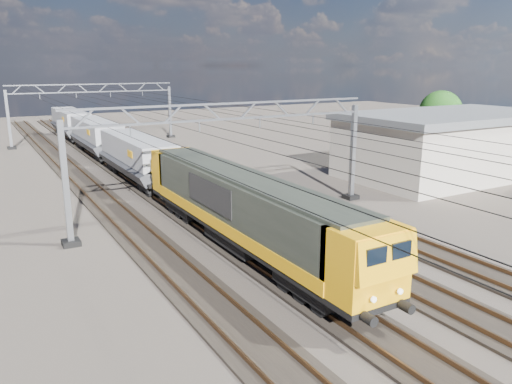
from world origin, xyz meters
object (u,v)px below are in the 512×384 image
hopper_wagon_mid (96,135)px  industrial_shed (450,144)px  catenary_gantry_mid (231,156)px  catenary_gantry_far (95,111)px  locomotive (242,206)px  hopper_wagon_third (71,122)px  tree_far (444,114)px  hopper_wagon_lead (137,155)px

hopper_wagon_mid → industrial_shed: size_ratio=0.70×
catenary_gantry_mid → catenary_gantry_far: bearing=90.0°
locomotive → hopper_wagon_third: (-0.00, 46.10, -0.09)m
catenary_gantry_far → hopper_wagon_third: 5.67m
hopper_wagon_mid → locomotive: bearing=-90.0°
hopper_wagon_mid → catenary_gantry_far: bearing=77.7°
hopper_wagon_mid → tree_far: tree_far is taller
hopper_wagon_mid → tree_far: bearing=-27.8°
hopper_wagon_mid → industrial_shed: bearing=-46.0°
catenary_gantry_mid → catenary_gantry_far: same height
locomotive → tree_far: size_ratio=3.15×
locomotive → industrial_shed: (24.00, 7.06, 0.40)m
hopper_wagon_third → industrial_shed: bearing=-58.4°
catenary_gantry_mid → locomotive: 5.66m
hopper_wagon_lead → hopper_wagon_mid: bearing=90.0°
catenary_gantry_mid → hopper_wagon_lead: (-2.00, 12.64, -1.67)m
catenary_gantry_far → tree_far: 40.08m
locomotive → hopper_wagon_mid: 31.90m
catenary_gantry_far → tree_far: (30.32, -26.21, 0.35)m
hopper_wagon_lead → industrial_shed: (24.00, -10.64, 0.49)m
hopper_wagon_lead → hopper_wagon_third: (0.00, 28.40, 0.00)m
locomotive → hopper_wagon_mid: locomotive is taller
catenary_gantry_mid → tree_far: catenary_gantry_mid is taller
hopper_wagon_mid → industrial_shed: 34.54m
industrial_shed → locomotive: bearing=-163.6°
hopper_wagon_third → tree_far: tree_far is taller
hopper_wagon_lead → tree_far: size_ratio=1.94×
hopper_wagon_third → catenary_gantry_far: bearing=-68.3°
locomotive → industrial_shed: industrial_shed is taller
hopper_wagon_third → hopper_wagon_lead: bearing=-90.0°
hopper_wagon_lead → hopper_wagon_mid: size_ratio=1.00×
catenary_gantry_mid → hopper_wagon_third: size_ratio=1.53×
catenary_gantry_far → industrial_shed: catenary_gantry_far is taller
catenary_gantry_mid → hopper_wagon_third: catenary_gantry_mid is taller
hopper_wagon_mid → industrial_shed: industrial_shed is taller
catenary_gantry_mid → hopper_wagon_mid: bearing=94.3°
locomotive → hopper_wagon_mid: bearing=90.0°
catenary_gantry_mid → tree_far: size_ratio=2.97×
catenary_gantry_far → hopper_wagon_lead: bearing=-94.9°
hopper_wagon_lead → hopper_wagon_mid: same height
industrial_shed → hopper_wagon_third: bearing=121.6°
catenary_gantry_mid → hopper_wagon_third: (-2.00, 41.04, -1.67)m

